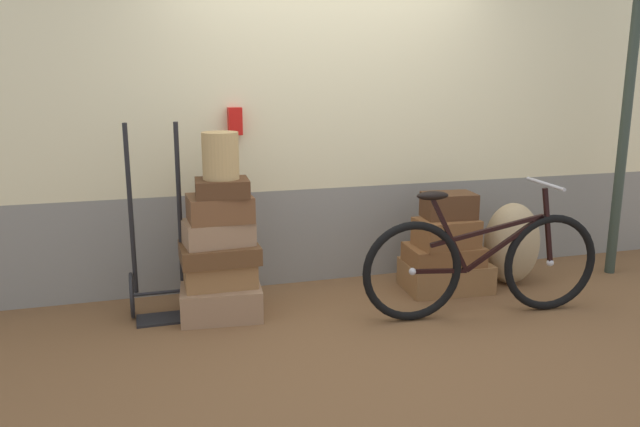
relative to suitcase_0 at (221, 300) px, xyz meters
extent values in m
cube|color=brown|center=(0.94, -0.23, -0.14)|extent=(9.03, 5.20, 0.06)
cube|color=gray|center=(0.94, 0.62, 0.27)|extent=(7.03, 0.20, 0.76)
cube|color=beige|center=(0.94, 0.62, 1.66)|extent=(7.03, 0.20, 2.01)
cube|color=red|center=(0.21, 0.48, 1.20)|extent=(0.10, 0.08, 0.20)
cylinder|color=#2D382D|center=(3.29, 0.02, 1.27)|extent=(0.08, 0.08, 2.77)
cube|color=#937051|center=(0.00, 0.00, 0.00)|extent=(0.59, 0.51, 0.22)
cube|color=olive|center=(0.00, 0.03, 0.19)|extent=(0.48, 0.39, 0.17)
cube|color=brown|center=(0.00, 0.02, 0.34)|extent=(0.53, 0.42, 0.12)
cube|color=#937051|center=(0.00, 0.03, 0.48)|extent=(0.49, 0.38, 0.16)
cube|color=brown|center=(0.02, 0.03, 0.65)|extent=(0.43, 0.35, 0.17)
cube|color=#4C2D19|center=(0.04, 0.01, 0.79)|extent=(0.37, 0.32, 0.12)
cube|color=olive|center=(1.76, 0.04, 0.00)|extent=(0.68, 0.50, 0.22)
cube|color=brown|center=(1.72, 0.01, 0.18)|extent=(0.58, 0.40, 0.14)
cube|color=brown|center=(1.72, 0.00, 0.36)|extent=(0.46, 0.33, 0.21)
cube|color=#4C2D19|center=(1.76, 0.04, 0.56)|extent=(0.41, 0.29, 0.19)
cylinder|color=tan|center=(0.03, 0.02, 1.01)|extent=(0.24, 0.24, 0.31)
torus|color=black|center=(-0.59, 0.13, 0.05)|extent=(0.03, 0.32, 0.32)
torus|color=black|center=(-0.21, 0.13, 0.05)|extent=(0.03, 0.32, 0.32)
cylinder|color=black|center=(-0.40, 0.13, 0.05)|extent=(0.38, 0.02, 0.02)
cylinder|color=black|center=(-0.56, 0.13, 0.64)|extent=(0.03, 0.14, 1.18)
cylinder|color=black|center=(-0.24, 0.13, 0.64)|extent=(0.03, 0.14, 1.18)
cube|color=black|center=(-0.40, 0.02, -0.10)|extent=(0.34, 0.22, 0.02)
ellipsoid|color=tan|center=(2.32, 0.03, 0.22)|extent=(0.45, 0.38, 0.66)
torus|color=black|center=(1.23, -0.47, 0.24)|extent=(0.70, 0.12, 0.70)
sphere|color=#B2B2B7|center=(1.23, -0.47, 0.24)|extent=(0.05, 0.05, 0.05)
torus|color=black|center=(2.25, -0.56, 0.24)|extent=(0.70, 0.12, 0.70)
sphere|color=#B2B2B7|center=(2.25, -0.56, 0.24)|extent=(0.05, 0.05, 0.05)
cube|color=black|center=(1.89, -0.53, 0.40)|extent=(0.56, 0.08, 0.38)
cube|color=black|center=(1.49, -0.49, 0.48)|extent=(0.29, 0.05, 0.53)
cube|color=black|center=(1.42, -0.48, 0.23)|extent=(0.39, 0.06, 0.05)
cube|color=black|center=(1.76, -0.51, 0.50)|extent=(0.82, 0.10, 0.19)
cube|color=black|center=(2.20, -0.56, 0.51)|extent=(0.12, 0.04, 0.54)
ellipsoid|color=black|center=(1.35, -0.48, 0.76)|extent=(0.23, 0.11, 0.06)
cylinder|color=#A5A5AD|center=(2.16, -0.55, 0.81)|extent=(0.07, 0.46, 0.02)
camera|label=1|loc=(-0.50, -4.12, 1.54)|focal=34.88mm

